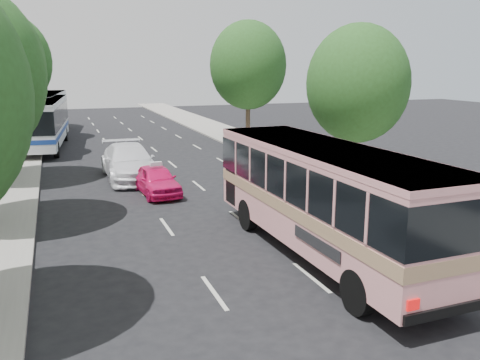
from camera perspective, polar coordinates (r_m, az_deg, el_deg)
name	(u,v)px	position (r m, az deg, el deg)	size (l,w,h in m)	color
ground	(253,257)	(16.16, 1.46, -8.69)	(120.00, 120.00, 0.00)	black
sidewalk_left	(7,162)	(34.61, -24.66, 1.90)	(4.00, 90.00, 0.15)	#9E998E
sidewalk_right	(261,147)	(37.23, 2.37, 3.73)	(4.00, 90.00, 0.12)	#9E998E
tree_left_d	(0,70)	(36.05, -25.31, 11.14)	(5.52, 5.52, 8.60)	#38281E
tree_left_e	(10,58)	(44.02, -24.41, 12.35)	(6.30, 6.30, 9.82)	#38281E
tree_left_f	(15,64)	(52.02, -23.99, 11.81)	(5.88, 5.88, 9.16)	#38281E
tree_right_near	(360,80)	(26.19, 13.33, 10.90)	(5.10, 5.10, 7.95)	#38281E
tree_right_far	(249,62)	(40.64, 1.05, 13.08)	(6.00, 6.00, 9.35)	#38281E
pink_bus	(325,189)	(15.90, 9.48, -1.01)	(3.05, 11.00, 3.49)	pink
pink_taxi	(157,180)	(23.98, -9.35, 0.00)	(1.60, 3.99, 1.36)	#E81465
white_pickup	(129,162)	(27.55, -12.34, 1.99)	(2.51, 6.18, 1.79)	white
tour_coach_front	(43,119)	(39.18, -21.21, 6.39)	(3.64, 12.02, 3.54)	silver
tour_coach_rear	(45,110)	(46.87, -21.10, 7.33)	(4.00, 12.13, 3.56)	white
taxi_roof_sign	(156,164)	(23.83, -9.42, 1.81)	(0.55, 0.18, 0.18)	silver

